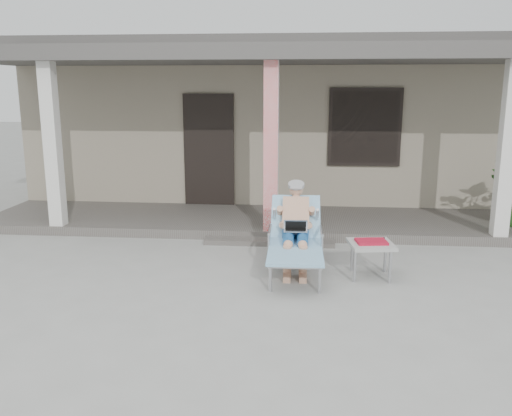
# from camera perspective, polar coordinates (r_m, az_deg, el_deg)

# --- Properties ---
(ground) EXTENTS (60.00, 60.00, 0.00)m
(ground) POSITION_cam_1_polar(r_m,az_deg,el_deg) (6.63, 0.29, -8.35)
(ground) COLOR #9E9E99
(ground) RESTS_ON ground
(house) EXTENTS (10.40, 5.40, 3.30)m
(house) POSITION_cam_1_polar(r_m,az_deg,el_deg) (12.69, 2.91, 9.43)
(house) COLOR gray
(house) RESTS_ON ground
(porch_deck) EXTENTS (10.00, 2.00, 0.15)m
(porch_deck) POSITION_cam_1_polar(r_m,az_deg,el_deg) (9.46, 1.89, -1.42)
(porch_deck) COLOR #605B56
(porch_deck) RESTS_ON ground
(porch_overhang) EXTENTS (10.00, 2.30, 2.85)m
(porch_overhang) POSITION_cam_1_polar(r_m,az_deg,el_deg) (9.13, 1.99, 15.24)
(porch_overhang) COLOR silver
(porch_overhang) RESTS_ON porch_deck
(porch_step) EXTENTS (2.00, 0.30, 0.07)m
(porch_step) POSITION_cam_1_polar(r_m,az_deg,el_deg) (8.36, 1.40, -3.58)
(porch_step) COLOR #605B56
(porch_step) RESTS_ON ground
(lounger) EXTENTS (0.71, 1.81, 1.17)m
(lounger) POSITION_cam_1_polar(r_m,az_deg,el_deg) (7.10, 4.21, -0.88)
(lounger) COLOR #B7B7BC
(lounger) RESTS_ON ground
(side_table) EXTENTS (0.61, 0.61, 0.48)m
(side_table) POSITION_cam_1_polar(r_m,az_deg,el_deg) (7.01, 12.02, -3.94)
(side_table) COLOR #A8A8A4
(side_table) RESTS_ON ground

